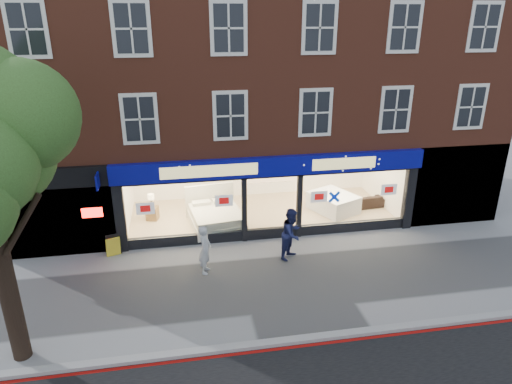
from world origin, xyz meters
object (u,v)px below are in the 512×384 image
object	(u,v)px
display_bed	(216,217)
mattress_stack	(333,202)
a_board	(114,246)
pedestrian_blue	(292,233)
sofa	(365,201)
pedestrian_grey	(205,249)

from	to	relation	value
display_bed	mattress_stack	world-z (taller)	display_bed
a_board	pedestrian_blue	world-z (taller)	pedestrian_blue
sofa	a_board	xyz separation A→B (m)	(-10.39, -2.39, 0.02)
mattress_stack	pedestrian_blue	bearing A→B (deg)	-128.30
sofa	a_board	world-z (taller)	a_board
sofa	pedestrian_blue	distance (m)	5.58
pedestrian_blue	display_bed	bearing A→B (deg)	83.72
display_bed	a_board	bearing A→B (deg)	-164.00
display_bed	a_board	size ratio (longest dim) A/B	3.47
sofa	pedestrian_grey	size ratio (longest dim) A/B	1.08
pedestrian_grey	pedestrian_blue	world-z (taller)	pedestrian_blue
display_bed	a_board	distance (m)	4.12
pedestrian_grey	a_board	bearing A→B (deg)	77.23
mattress_stack	pedestrian_grey	world-z (taller)	pedestrian_grey
sofa	a_board	bearing A→B (deg)	6.78
sofa	a_board	distance (m)	10.66
sofa	pedestrian_grey	distance (m)	8.34
display_bed	pedestrian_grey	xyz separation A→B (m)	(-0.65, -3.32, 0.36)
display_bed	sofa	xyz separation A→B (m)	(6.62, 0.75, -0.12)
a_board	mattress_stack	bearing A→B (deg)	-3.88
display_bed	pedestrian_blue	world-z (taller)	pedestrian_blue
mattress_stack	display_bed	bearing A→B (deg)	-173.39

